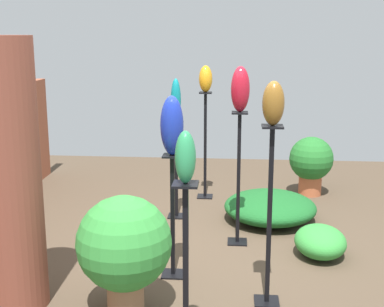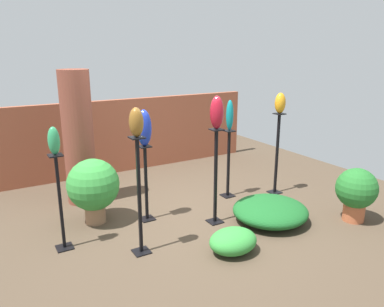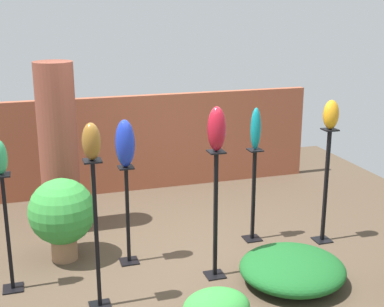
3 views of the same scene
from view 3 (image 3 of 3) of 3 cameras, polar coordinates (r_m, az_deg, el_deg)
ground_plane at (r=6.03m, az=-1.29°, el=-11.58°), size 8.00×8.00×0.00m
brick_wall_back at (r=8.09m, az=-6.30°, el=1.06°), size 5.60×0.12×1.45m
brick_pillar at (r=6.73m, az=-14.05°, el=0.55°), size 0.47×0.47×2.11m
pedestal_bronze at (r=5.01m, az=-10.13°, el=-9.23°), size 0.20×0.20×1.45m
pedestal_ruby at (r=5.50m, az=2.52°, el=-7.12°), size 0.20×0.20×1.36m
pedestal_amber at (r=6.49m, az=14.05°, el=-3.87°), size 0.20×0.20×1.38m
pedestal_teal at (r=6.42m, az=6.56°, el=-4.87°), size 0.20×0.20×1.13m
pedestal_cobalt at (r=5.87m, az=-6.87°, el=-7.02°), size 0.20×0.20×1.11m
pedestal_jade at (r=5.57m, az=-19.02°, el=-8.54°), size 0.20×0.20×1.21m
art_vase_bronze at (r=4.70m, az=-10.69°, el=1.27°), size 0.16×0.16×0.33m
art_vase_ruby at (r=5.21m, az=2.64°, el=2.63°), size 0.18×0.18×0.45m
art_vase_amber at (r=6.25m, az=14.61°, el=4.04°), size 0.18×0.17×0.33m
art_vase_teal at (r=6.17m, az=6.81°, el=2.64°), size 0.12×0.12×0.49m
art_vase_cobalt at (r=5.60m, az=-7.15°, el=1.08°), size 0.21×0.20×0.51m
art_vase_jade at (r=5.30m, az=-19.81°, el=-0.39°), size 0.14×0.13×0.33m
potted_plant_front_left at (r=6.06m, az=-13.70°, el=-6.21°), size 0.73×0.73×0.94m
foliage_bed_east at (r=4.97m, az=2.64°, el=-16.05°), size 0.61×0.50×0.30m
foliage_bed_west at (r=5.66m, az=10.65°, el=-11.98°), size 1.09×1.06×0.32m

